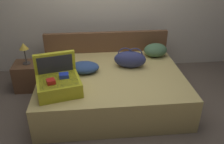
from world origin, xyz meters
name	(u,v)px	position (x,y,z in m)	size (l,w,h in m)	color
ground_plane	(114,118)	(0.00, 0.00, 0.00)	(12.00, 12.00, 0.00)	#6B5B4C
bed	(111,88)	(0.00, 0.40, 0.24)	(2.07, 1.60, 0.48)	tan
headboard	(107,55)	(0.00, 1.24, 0.42)	(2.12, 0.08, 0.83)	brown
hard_case_large	(58,82)	(-0.71, 0.03, 0.61)	(0.62, 0.61, 0.44)	gold
duffel_bag	(130,59)	(0.31, 0.60, 0.62)	(0.51, 0.31, 0.32)	navy
pillow_near_headboard	(84,67)	(-0.39, 0.50, 0.56)	(0.44, 0.31, 0.15)	navy
pillow_center_head	(155,50)	(0.79, 0.96, 0.59)	(0.39, 0.30, 0.22)	#4C724C
nightstand	(29,76)	(-1.32, 0.95, 0.22)	(0.44, 0.40, 0.45)	brown
table_lamp	(24,48)	(-1.32, 0.95, 0.71)	(0.14, 0.14, 0.35)	#3F3833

